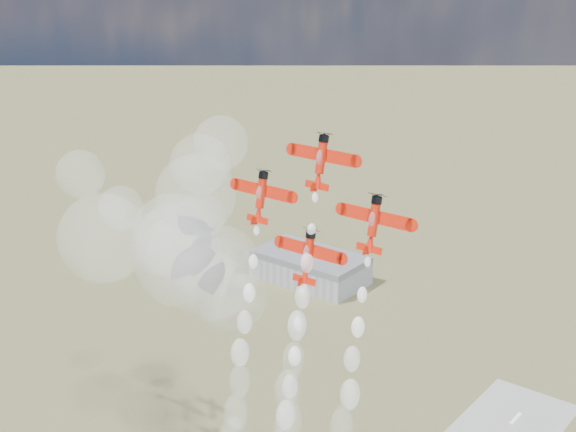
# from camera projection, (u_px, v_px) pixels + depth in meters

# --- Properties ---
(hangar) EXTENTS (50.00, 28.00, 13.00)m
(hangar) POSITION_uv_depth(u_px,v_px,m) (310.00, 267.00, 366.65)
(hangar) COLOR gray
(hangar) RESTS_ON ground
(plane_lead) EXTENTS (13.98, 4.94, 9.87)m
(plane_lead) POSITION_uv_depth(u_px,v_px,m) (321.00, 160.00, 141.58)
(plane_lead) COLOR red
(plane_lead) RESTS_ON ground
(plane_left) EXTENTS (13.98, 4.94, 9.87)m
(plane_left) POSITION_uv_depth(u_px,v_px,m) (261.00, 196.00, 150.14)
(plane_left) COLOR red
(plane_left) RESTS_ON ground
(plane_right) EXTENTS (13.98, 4.94, 9.87)m
(plane_right) POSITION_uv_depth(u_px,v_px,m) (373.00, 222.00, 135.82)
(plane_right) COLOR red
(plane_right) RESTS_ON ground
(plane_slot) EXTENTS (13.98, 4.94, 9.87)m
(plane_slot) POSITION_uv_depth(u_px,v_px,m) (308.00, 255.00, 144.38)
(plane_slot) COLOR red
(plane_slot) RESTS_ON ground
(smoke_trail_lead) EXTENTS (5.23, 11.29, 44.75)m
(smoke_trail_lead) POSITION_uv_depth(u_px,v_px,m) (292.00, 377.00, 148.13)
(smoke_trail_lead) COLOR white
(smoke_trail_lead) RESTS_ON plane_lead
(smoke_trail_left) EXTENTS (5.10, 11.34, 44.16)m
(smoke_trail_left) POSITION_uv_depth(u_px,v_px,m) (237.00, 399.00, 156.65)
(smoke_trail_left) COLOR white
(smoke_trail_left) RESTS_ON plane_left
(drifted_smoke_cloud) EXTENTS (59.54, 38.45, 46.67)m
(drifted_smoke_cloud) POSITION_uv_depth(u_px,v_px,m) (177.00, 238.00, 178.18)
(drifted_smoke_cloud) COLOR white
(drifted_smoke_cloud) RESTS_ON ground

